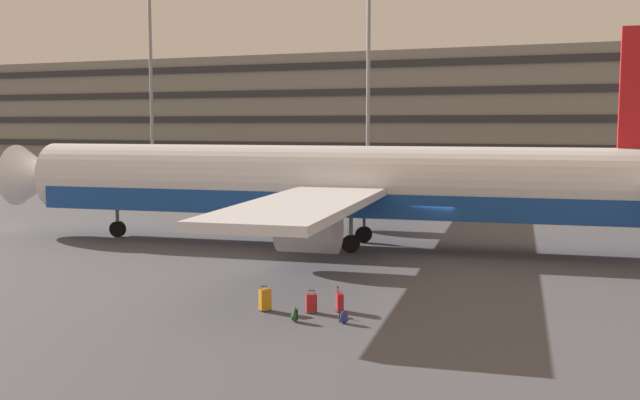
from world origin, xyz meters
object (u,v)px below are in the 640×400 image
(suitcase_navy, at_px, (311,303))
(backpack_orange, at_px, (295,315))
(suitcase_black, at_px, (265,299))
(airliner, at_px, (340,185))
(suitcase_scuffed, at_px, (340,302))
(backpack_teal, at_px, (344,317))

(suitcase_navy, relative_size, backpack_orange, 1.57)
(suitcase_navy, bearing_deg, suitcase_black, -167.31)
(airliner, relative_size, backpack_orange, 77.69)
(backpack_orange, bearing_deg, suitcase_scuffed, 63.27)
(backpack_orange, bearing_deg, suitcase_black, 148.70)
(backpack_teal, bearing_deg, airliner, 110.66)
(suitcase_black, relative_size, suitcase_scuffed, 0.99)
(suitcase_black, height_order, suitcase_navy, suitcase_black)
(airliner, xyz_separation_m, backpack_teal, (5.35, -14.18, -3.06))
(suitcase_navy, distance_m, backpack_teal, 1.76)
(suitcase_scuffed, height_order, backpack_teal, suitcase_scuffed)
(airliner, distance_m, suitcase_black, 14.14)
(backpack_orange, bearing_deg, airliner, 104.45)
(suitcase_black, height_order, backpack_teal, suitcase_black)
(suitcase_scuffed, xyz_separation_m, backpack_teal, (0.67, -1.40, -0.15))
(suitcase_black, xyz_separation_m, backpack_teal, (3.11, -0.51, -0.21))
(suitcase_navy, relative_size, suitcase_scuffed, 0.91)
(airliner, relative_size, suitcase_scuffed, 45.01)
(backpack_teal, bearing_deg, suitcase_navy, 150.10)
(airliner, relative_size, suitcase_black, 45.52)
(suitcase_scuffed, bearing_deg, backpack_teal, -64.36)
(airliner, relative_size, backpack_teal, 82.85)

